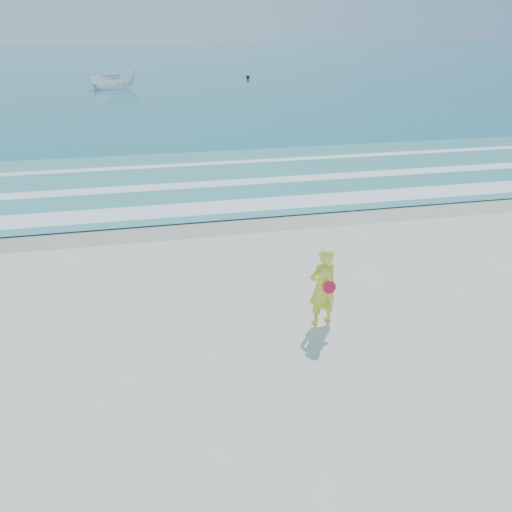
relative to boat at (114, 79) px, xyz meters
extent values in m
plane|color=silver|center=(4.92, -49.32, -0.99)|extent=(400.00, 400.00, 0.00)
cube|color=#B2A893|center=(4.92, -40.32, -0.98)|extent=(400.00, 2.40, 0.00)
cube|color=#19727F|center=(4.92, 55.68, -0.97)|extent=(400.00, 190.00, 0.04)
cube|color=#59B7AD|center=(4.92, -35.32, -0.94)|extent=(400.00, 10.00, 0.01)
cube|color=white|center=(4.92, -39.02, -0.93)|extent=(400.00, 1.40, 0.01)
cube|color=white|center=(4.92, -36.12, -0.93)|extent=(400.00, 0.90, 0.01)
cube|color=white|center=(4.92, -32.82, -0.93)|extent=(400.00, 0.60, 0.01)
imported|color=white|center=(0.00, 0.00, 0.00)|extent=(5.23, 3.25, 1.89)
sphere|color=black|center=(15.49, 7.55, -0.73)|extent=(0.44, 0.44, 0.44)
imported|color=yellow|center=(5.97, -46.84, -0.12)|extent=(0.71, 0.54, 1.74)
cylinder|color=red|center=(6.05, -47.02, -0.04)|extent=(0.27, 0.08, 0.27)
camera|label=1|loc=(2.64, -55.50, 4.81)|focal=35.00mm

